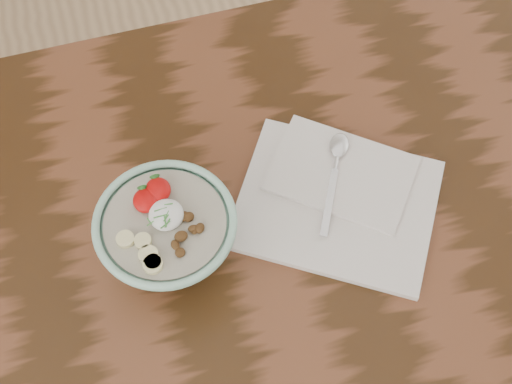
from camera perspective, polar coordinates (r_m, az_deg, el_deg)
The scene contains 4 objects.
table at distance 107.74cm, azimuth -4.64°, elevation -8.04°, with size 160.00×90.00×75.00cm.
breakfast_bowl at distance 94.64cm, azimuth -7.07°, elevation -3.47°, with size 18.57×18.57×12.13cm.
napkin at distance 103.57cm, azimuth 6.54°, elevation -0.43°, with size 35.36×33.73×1.70cm.
spoon at distance 105.26cm, azimuth 6.48°, elevation 2.63°, with size 9.78×16.33×0.91cm.
Camera 1 is at (-2.49, -39.93, 165.74)cm, focal length 50.00 mm.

